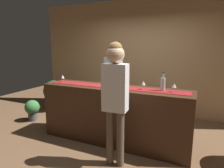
{
  "coord_description": "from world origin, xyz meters",
  "views": [
    {
      "loc": [
        1.35,
        -3.06,
        1.72
      ],
      "look_at": [
        -0.04,
        0.0,
        1.07
      ],
      "focal_mm": 31.22,
      "sensor_mm": 36.0,
      "label": 1
    }
  ],
  "objects_px": {
    "wine_glass_mid_counter": "(63,77)",
    "wine_glass_far_end": "(143,83)",
    "wine_glass_near_customer": "(174,86)",
    "wine_bottle_amber": "(116,80)",
    "customer_sipping": "(115,91)",
    "wine_bottle_clear": "(163,84)",
    "potted_plant_tall": "(54,93)",
    "bartender": "(113,75)",
    "potted_plant_small": "(32,109)"
  },
  "relations": [
    {
      "from": "wine_glass_mid_counter",
      "to": "wine_glass_far_end",
      "type": "relative_size",
      "value": 1.0
    },
    {
      "from": "wine_glass_far_end",
      "to": "wine_glass_near_customer",
      "type": "bearing_deg",
      "value": 0.35
    },
    {
      "from": "wine_bottle_amber",
      "to": "customer_sipping",
      "type": "height_order",
      "value": "customer_sipping"
    },
    {
      "from": "wine_bottle_amber",
      "to": "wine_bottle_clear",
      "type": "xyz_separation_m",
      "value": [
        0.81,
        0.01,
        0.0
      ]
    },
    {
      "from": "customer_sipping",
      "to": "potted_plant_tall",
      "type": "height_order",
      "value": "customer_sipping"
    },
    {
      "from": "wine_bottle_amber",
      "to": "bartender",
      "type": "relative_size",
      "value": 0.17
    },
    {
      "from": "bartender",
      "to": "potted_plant_tall",
      "type": "bearing_deg",
      "value": -17.16
    },
    {
      "from": "wine_bottle_amber",
      "to": "wine_glass_far_end",
      "type": "relative_size",
      "value": 2.1
    },
    {
      "from": "wine_bottle_amber",
      "to": "wine_glass_near_customer",
      "type": "relative_size",
      "value": 2.1
    },
    {
      "from": "wine_glass_near_customer",
      "to": "bartender",
      "type": "height_order",
      "value": "bartender"
    },
    {
      "from": "wine_glass_near_customer",
      "to": "wine_glass_mid_counter",
      "type": "distance_m",
      "value": 2.13
    },
    {
      "from": "wine_bottle_clear",
      "to": "wine_glass_far_end",
      "type": "xyz_separation_m",
      "value": [
        -0.31,
        -0.04,
        -0.01
      ]
    },
    {
      "from": "wine_bottle_amber",
      "to": "potted_plant_small",
      "type": "height_order",
      "value": "wine_bottle_amber"
    },
    {
      "from": "wine_glass_far_end",
      "to": "customer_sipping",
      "type": "height_order",
      "value": "customer_sipping"
    },
    {
      "from": "customer_sipping",
      "to": "potted_plant_small",
      "type": "height_order",
      "value": "customer_sipping"
    },
    {
      "from": "wine_bottle_clear",
      "to": "potted_plant_small",
      "type": "distance_m",
      "value": 3.12
    },
    {
      "from": "potted_plant_tall",
      "to": "wine_bottle_clear",
      "type": "bearing_deg",
      "value": -17.01
    },
    {
      "from": "wine_bottle_clear",
      "to": "potted_plant_small",
      "type": "relative_size",
      "value": 0.62
    },
    {
      "from": "wine_bottle_amber",
      "to": "wine_glass_near_customer",
      "type": "height_order",
      "value": "wine_bottle_amber"
    },
    {
      "from": "customer_sipping",
      "to": "potted_plant_tall",
      "type": "distance_m",
      "value": 3.06
    },
    {
      "from": "potted_plant_small",
      "to": "bartender",
      "type": "bearing_deg",
      "value": 12.88
    },
    {
      "from": "wine_glass_mid_counter",
      "to": "potted_plant_small",
      "type": "relative_size",
      "value": 0.29
    },
    {
      "from": "wine_bottle_amber",
      "to": "bartender",
      "type": "xyz_separation_m",
      "value": [
        -0.3,
        0.55,
        -0.0
      ]
    },
    {
      "from": "wine_glass_near_customer",
      "to": "wine_glass_far_end",
      "type": "height_order",
      "value": "same"
    },
    {
      "from": "wine_glass_mid_counter",
      "to": "wine_bottle_clear",
      "type": "bearing_deg",
      "value": 0.8
    },
    {
      "from": "wine_bottle_amber",
      "to": "bartender",
      "type": "distance_m",
      "value": 0.63
    },
    {
      "from": "wine_bottle_amber",
      "to": "wine_glass_near_customer",
      "type": "xyz_separation_m",
      "value": [
        0.98,
        -0.03,
        -0.01
      ]
    },
    {
      "from": "customer_sipping",
      "to": "bartender",
      "type": "bearing_deg",
      "value": 111.23
    },
    {
      "from": "customer_sipping",
      "to": "potted_plant_small",
      "type": "relative_size",
      "value": 3.63
    },
    {
      "from": "wine_glass_mid_counter",
      "to": "bartender",
      "type": "xyz_separation_m",
      "value": [
        0.85,
        0.57,
        0.01
      ]
    },
    {
      "from": "customer_sipping",
      "to": "wine_glass_mid_counter",
      "type": "bearing_deg",
      "value": 151.05
    },
    {
      "from": "bartender",
      "to": "customer_sipping",
      "type": "distance_m",
      "value": 1.36
    },
    {
      "from": "wine_glass_mid_counter",
      "to": "potted_plant_small",
      "type": "bearing_deg",
      "value": 172.65
    },
    {
      "from": "wine_glass_far_end",
      "to": "customer_sipping",
      "type": "bearing_deg",
      "value": -108.64
    },
    {
      "from": "potted_plant_small",
      "to": "customer_sipping",
      "type": "bearing_deg",
      "value": -17.89
    },
    {
      "from": "wine_bottle_clear",
      "to": "wine_glass_far_end",
      "type": "bearing_deg",
      "value": -172.2
    },
    {
      "from": "wine_bottle_amber",
      "to": "wine_bottle_clear",
      "type": "distance_m",
      "value": 0.81
    },
    {
      "from": "wine_bottle_amber",
      "to": "wine_glass_mid_counter",
      "type": "bearing_deg",
      "value": -179.17
    },
    {
      "from": "potted_plant_tall",
      "to": "potted_plant_small",
      "type": "distance_m",
      "value": 0.85
    },
    {
      "from": "wine_bottle_amber",
      "to": "potted_plant_small",
      "type": "distance_m",
      "value": 2.36
    },
    {
      "from": "wine_bottle_amber",
      "to": "bartender",
      "type": "bearing_deg",
      "value": 118.67
    },
    {
      "from": "bartender",
      "to": "potted_plant_small",
      "type": "bearing_deg",
      "value": 7.13
    },
    {
      "from": "wine_bottle_clear",
      "to": "potted_plant_small",
      "type": "xyz_separation_m",
      "value": [
        -3.0,
        0.11,
        -0.85
      ]
    },
    {
      "from": "wine_glass_mid_counter",
      "to": "wine_bottle_amber",
      "type": "bearing_deg",
      "value": 0.83
    },
    {
      "from": "wine_bottle_clear",
      "to": "wine_glass_near_customer",
      "type": "bearing_deg",
      "value": -12.43
    },
    {
      "from": "wine_bottle_amber",
      "to": "wine_glass_far_end",
      "type": "xyz_separation_m",
      "value": [
        0.5,
        -0.03,
        -0.01
      ]
    },
    {
      "from": "wine_bottle_amber",
      "to": "wine_glass_far_end",
      "type": "height_order",
      "value": "wine_bottle_amber"
    },
    {
      "from": "wine_bottle_amber",
      "to": "potted_plant_small",
      "type": "bearing_deg",
      "value": 176.92
    },
    {
      "from": "wine_glass_mid_counter",
      "to": "customer_sipping",
      "type": "bearing_deg",
      "value": -24.9
    },
    {
      "from": "wine_glass_mid_counter",
      "to": "wine_glass_far_end",
      "type": "distance_m",
      "value": 1.65
    }
  ]
}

